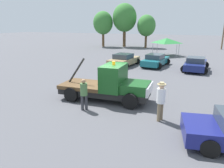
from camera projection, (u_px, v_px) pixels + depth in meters
The scene contains 11 objects.
ground_plane at pixel (104, 100), 13.44m from camera, with size 160.00×160.00×0.00m, color #545459.
tow_truck at pixel (110, 85), 13.08m from camera, with size 5.60×2.38×2.51m.
person_near_truck at pixel (161, 98), 10.28m from camera, with size 0.43×0.43×1.92m.
person_at_hood at pixel (84, 92), 11.60m from camera, with size 0.38×0.38×1.72m.
parked_car_tan at pixel (124, 60), 23.88m from camera, with size 2.87×4.71×1.34m.
parked_car_teal at pixel (155, 60), 23.62m from camera, with size 2.77×4.69×1.34m.
parked_car_navy at pixel (196, 64), 21.51m from camera, with size 2.57×4.58×1.34m.
canopy_tent_green at pixel (167, 41), 31.01m from camera, with size 3.30×3.30×2.48m.
tree_left at pixel (146, 26), 40.43m from camera, with size 3.38×3.38×6.03m.
tree_center at pixel (125, 18), 41.73m from camera, with size 4.58×4.58×8.17m.
tree_right at pixel (103, 23), 42.08m from camera, with size 3.78×3.78×6.75m.
Camera 1 is at (5.22, -11.57, 4.56)m, focal length 35.00 mm.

